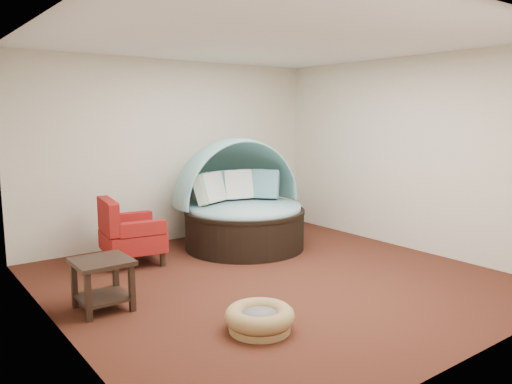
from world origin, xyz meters
TOP-DOWN VIEW (x-y plane):
  - floor at (0.00, 0.00)m, footprint 5.00×5.00m
  - wall_back at (0.00, 2.50)m, footprint 5.00×0.00m
  - wall_front at (0.00, -2.50)m, footprint 5.00×0.00m
  - wall_left at (-2.50, 0.00)m, footprint 0.00×5.00m
  - wall_right at (2.50, 0.00)m, footprint 0.00×5.00m
  - ceiling at (0.00, 0.00)m, footprint 5.00×5.00m
  - canopy_daybed at (0.56, 1.51)m, footprint 2.01×1.93m
  - pet_basket at (-1.03, -1.06)m, footprint 0.83×0.83m
  - red_armchair at (-1.17, 1.64)m, footprint 0.87×0.87m
  - side_table at (-2.00, 0.30)m, footprint 0.55×0.55m

SIDE VIEW (x-z plane):
  - floor at x=0.00m, z-range 0.00..0.00m
  - pet_basket at x=-1.03m, z-range 0.00..0.23m
  - side_table at x=-2.00m, z-range 0.08..0.60m
  - red_armchair at x=-1.17m, z-range -0.04..0.86m
  - canopy_daybed at x=0.56m, z-range -0.06..1.58m
  - wall_back at x=0.00m, z-range -1.10..3.90m
  - wall_front at x=0.00m, z-range -1.10..3.90m
  - wall_left at x=-2.50m, z-range -1.10..3.90m
  - wall_right at x=2.50m, z-range -1.10..3.90m
  - ceiling at x=0.00m, z-range 2.80..2.80m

